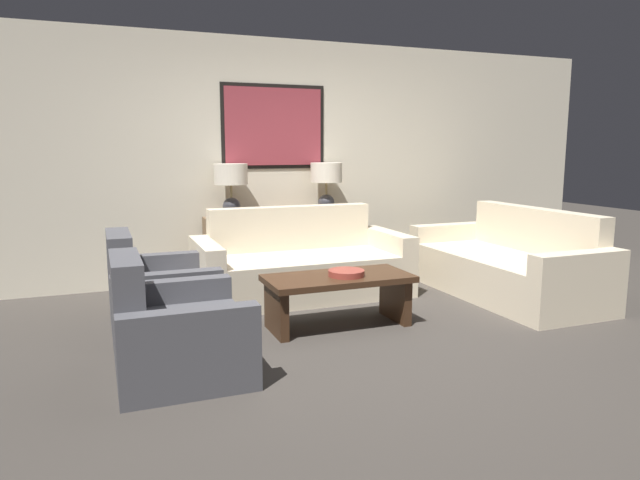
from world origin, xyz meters
The scene contains 11 objects.
ground_plane centered at (0.00, 0.00, 0.00)m, with size 20.00×20.00×0.00m, color #3D3833.
back_wall centered at (0.00, 2.37, 1.33)m, with size 8.40×0.12×2.65m.
console_table centered at (0.00, 2.10, 0.37)m, with size 1.65×0.38×0.74m.
table_lamp_left centered at (-0.54, 2.10, 1.12)m, with size 0.35×0.35×0.57m.
table_lamp_right centered at (0.54, 2.10, 1.12)m, with size 0.35×0.35×0.57m.
couch_by_back_wall centered at (0.00, 1.43, 0.29)m, with size 2.08×0.95×0.87m.
couch_by_side centered at (1.94, 0.68, 0.29)m, with size 0.95×2.08×0.87m.
coffee_table centered at (-0.06, 0.36, 0.32)m, with size 1.20×0.57×0.43m.
decorative_bowl centered at (0.00, 0.32, 0.46)m, with size 0.30×0.30×0.05m.
armchair_near_back_wall centered at (-1.45, 0.90, 0.27)m, with size 0.83×0.94×0.81m.
armchair_near_camera centered at (-1.45, -0.18, 0.27)m, with size 0.83×0.94×0.81m.
Camera 1 is at (-1.87, -3.85, 1.48)m, focal length 32.00 mm.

